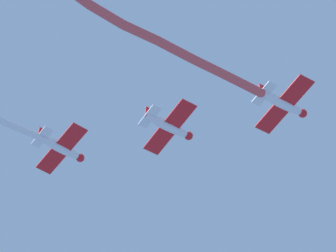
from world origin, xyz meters
TOP-DOWN VIEW (x-y plane):
  - airplane_lead at (5.61, 1.22)m, footprint 7.06×5.35m
  - smoke_trail_lead at (3.06, -12.78)m, footprint 4.31×23.91m
  - airplane_left_wing at (-3.33, -4.58)m, footprint 7.05×5.33m
  - airplane_right_wing at (-12.27, -10.37)m, footprint 7.00×5.25m

SIDE VIEW (x-z plane):
  - airplane_lead at x=5.61m, z-range 58.56..60.30m
  - smoke_trail_lead at x=3.06m, z-range 58.79..60.50m
  - airplane_left_wing at x=-3.33m, z-range 58.81..60.55m
  - airplane_right_wing at x=-12.27m, z-range 59.06..60.80m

